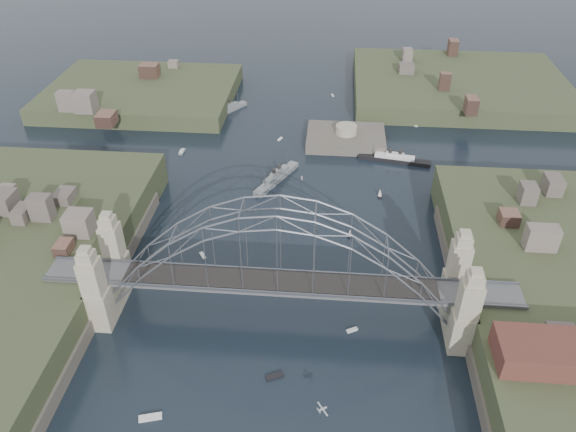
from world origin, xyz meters
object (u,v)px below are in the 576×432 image
Objects in this scene: fort_island at (345,144)px; ocean_liner at (394,159)px; bridge at (279,265)px; wharf_shed at (565,354)px; naval_cruiser_near at (277,178)px; naval_cruiser_far at (228,110)px.

fort_island is 16.34m from ocean_liner.
wharf_shed is at bearing -17.65° from bridge.
naval_cruiser_near is at bearing 128.71° from wharf_shed.
naval_cruiser_near is 0.89× the size of ocean_liner.
bridge is 49.39m from naval_cruiser_near.
naval_cruiser_near is at bearing -63.96° from naval_cruiser_far.
naval_cruiser_far reaches higher than ocean_liner.
naval_cruiser_far is at bearing 124.14° from wharf_shed.
bridge is 46.23m from wharf_shed.
bridge reaches higher than ocean_liner.
bridge reaches higher than naval_cruiser_near.
naval_cruiser_far is at bearing 154.16° from fort_island.
ocean_liner is at bearing -28.80° from naval_cruiser_far.
wharf_shed is (44.00, -14.00, -2.32)m from bridge.
naval_cruiser_far is at bearing 105.95° from bridge.
fort_island is 41.28m from naval_cruiser_far.
fort_island is 90.48m from wharf_shed.
naval_cruiser_near reaches higher than ocean_liner.
bridge is 6.17× the size of naval_cruiser_far.
ocean_liner is at bearing 22.41° from naval_cruiser_near.
wharf_shed is 1.16× the size of naval_cruiser_near.
bridge is 72.14m from fort_island.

